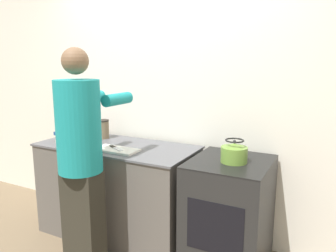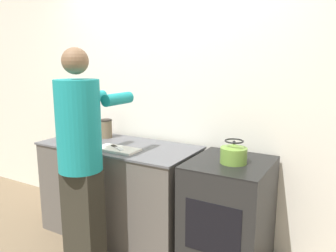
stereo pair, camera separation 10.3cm
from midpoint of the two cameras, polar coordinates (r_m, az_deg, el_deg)
name	(u,v)px [view 1 (the left image)]	position (r m, az deg, el deg)	size (l,w,h in m)	color
wall_back	(168,98)	(3.15, -0.87, 4.93)	(8.00, 0.05, 2.60)	silver
counter	(118,190)	(3.20, -9.68, -10.97)	(1.48, 0.69, 0.89)	#5B5651
oven	(229,214)	(2.74, 9.43, -14.91)	(0.60, 0.68, 0.89)	black
person	(81,155)	(2.57, -15.99, -4.93)	(0.38, 0.61, 1.74)	#2D2B22
cutting_board	(116,150)	(2.87, -10.05, -4.10)	(0.39, 0.19, 0.02)	silver
knife	(116,148)	(2.88, -10.14, -3.79)	(0.19, 0.12, 0.01)	silver
kettle	(234,153)	(2.52, 10.29, -4.61)	(0.20, 0.20, 0.18)	olive
bowl_prep	(83,132)	(3.56, -15.32, -1.02)	(0.16, 0.16, 0.06)	#9E4738
canister_jar	(103,129)	(3.34, -12.13, -0.53)	(0.12, 0.12, 0.19)	#756047
book_stack	(72,136)	(3.31, -17.26, -1.63)	(0.24, 0.28, 0.10)	beige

